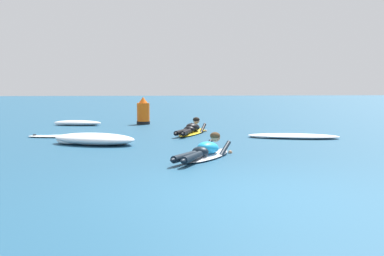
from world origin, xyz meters
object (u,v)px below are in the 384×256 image
(surfer_near, at_px, (205,151))
(channel_marker_buoy, at_px, (143,113))
(drifting_surfboard, at_px, (60,136))
(surfer_far, at_px, (192,130))

(surfer_near, height_order, channel_marker_buoy, channel_marker_buoy)
(drifting_surfboard, height_order, channel_marker_buoy, channel_marker_buoy)
(surfer_near, relative_size, surfer_far, 0.87)
(drifting_surfboard, bearing_deg, surfer_far, 5.97)
(surfer_near, relative_size, drifting_surfboard, 1.17)
(drifting_surfboard, bearing_deg, channel_marker_buoy, 60.14)
(surfer_near, xyz_separation_m, channel_marker_buoy, (-1.16, 8.66, 0.29))
(drifting_surfboard, relative_size, channel_marker_buoy, 1.77)
(surfer_near, distance_m, drifting_surfboard, 5.67)
(surfer_far, bearing_deg, channel_marker_buoy, 110.32)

